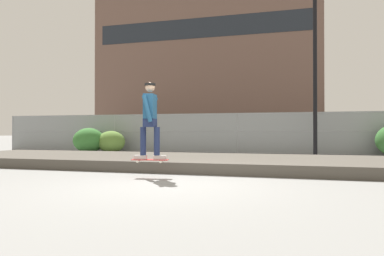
% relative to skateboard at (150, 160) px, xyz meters
% --- Properties ---
extents(ground_plane, '(120.00, 120.00, 0.00)m').
position_rel_skateboard_xyz_m(ground_plane, '(0.73, -0.83, -0.39)').
color(ground_plane, slate).
extents(gravel_berm, '(16.63, 3.85, 0.28)m').
position_rel_skateboard_xyz_m(gravel_berm, '(0.73, 2.66, -0.25)').
color(gravel_berm, '#4C473F').
rests_on(gravel_berm, ground_plane).
extents(skateboard, '(0.82, 0.30, 0.07)m').
position_rel_skateboard_xyz_m(skateboard, '(0.00, 0.00, 0.00)').
color(skateboard, '#B22D2D').
extents(skater, '(0.73, 0.60, 1.69)m').
position_rel_skateboard_xyz_m(skater, '(-0.00, 0.00, 0.97)').
color(skater, '#B2ADA8').
rests_on(skater, skateboard).
extents(chain_fence, '(24.62, 0.06, 1.85)m').
position_rel_skateboard_xyz_m(chain_fence, '(0.73, 8.64, 0.54)').
color(chain_fence, gray).
rests_on(chain_fence, ground_plane).
extents(street_lamp, '(0.44, 0.44, 7.23)m').
position_rel_skateboard_xyz_m(street_lamp, '(3.99, 7.55, 4.07)').
color(street_lamp, black).
rests_on(street_lamp, ground_plane).
extents(parked_car_near, '(4.47, 2.09, 1.66)m').
position_rel_skateboard_xyz_m(parked_car_near, '(-1.83, 11.07, 0.44)').
color(parked_car_near, silver).
rests_on(parked_car_near, ground_plane).
extents(parked_car_mid, '(4.55, 2.25, 1.66)m').
position_rel_skateboard_xyz_m(parked_car_mid, '(4.79, 11.46, 0.44)').
color(parked_car_mid, black).
rests_on(parked_car_mid, ground_plane).
extents(library_building, '(29.00, 14.00, 22.23)m').
position_rel_skateboard_xyz_m(library_building, '(-7.50, 41.53, 10.72)').
color(library_building, brown).
rests_on(library_building, ground_plane).
extents(shrub_left, '(1.52, 1.24, 1.17)m').
position_rel_skateboard_xyz_m(shrub_left, '(-6.20, 7.56, 0.19)').
color(shrub_left, '#336B2D').
rests_on(shrub_left, ground_plane).
extents(shrub_center, '(1.34, 1.10, 1.04)m').
position_rel_skateboard_xyz_m(shrub_center, '(-5.14, 7.79, 0.13)').
color(shrub_center, '#567A33').
rests_on(shrub_center, ground_plane).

